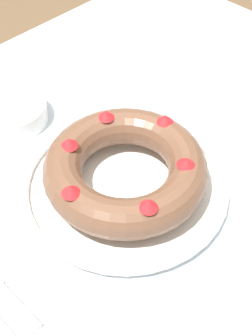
{
  "coord_description": "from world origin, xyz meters",
  "views": [
    {
      "loc": [
        -0.35,
        -0.36,
        1.36
      ],
      "look_at": [
        0.0,
        -0.02,
        0.82
      ],
      "focal_mm": 50.0,
      "sensor_mm": 36.0,
      "label": 1
    }
  ],
  "objects_px": {
    "serving_dish": "(126,185)",
    "napkin": "(229,110)",
    "side_bowl": "(12,112)",
    "bundt_cake": "(126,168)",
    "cake_knife": "(0,289)"
  },
  "relations": [
    {
      "from": "serving_dish",
      "to": "napkin",
      "type": "distance_m",
      "value": 0.28
    },
    {
      "from": "side_bowl",
      "to": "bundt_cake",
      "type": "bearing_deg",
      "value": -84.46
    },
    {
      "from": "napkin",
      "to": "serving_dish",
      "type": "bearing_deg",
      "value": 179.15
    },
    {
      "from": "bundt_cake",
      "to": "side_bowl",
      "type": "bearing_deg",
      "value": 95.54
    },
    {
      "from": "side_bowl",
      "to": "napkin",
      "type": "bearing_deg",
      "value": -42.07
    },
    {
      "from": "napkin",
      "to": "side_bowl",
      "type": "bearing_deg",
      "value": 137.93
    },
    {
      "from": "serving_dish",
      "to": "side_bowl",
      "type": "relative_size",
      "value": 2.54
    },
    {
      "from": "bundt_cake",
      "to": "side_bowl",
      "type": "relative_size",
      "value": 1.96
    },
    {
      "from": "serving_dish",
      "to": "side_bowl",
      "type": "xyz_separation_m",
      "value": [
        -0.03,
        0.27,
        0.01
      ]
    },
    {
      "from": "cake_knife",
      "to": "napkin",
      "type": "height_order",
      "value": "cake_knife"
    },
    {
      "from": "bundt_cake",
      "to": "cake_knife",
      "type": "xyz_separation_m",
      "value": [
        -0.25,
        -0.0,
        -0.05
      ]
    },
    {
      "from": "bundt_cake",
      "to": "napkin",
      "type": "distance_m",
      "value": 0.29
    },
    {
      "from": "serving_dish",
      "to": "napkin",
      "type": "height_order",
      "value": "serving_dish"
    },
    {
      "from": "cake_knife",
      "to": "napkin",
      "type": "xyz_separation_m",
      "value": [
        0.54,
        -0.0,
        -0.0
      ]
    },
    {
      "from": "cake_knife",
      "to": "napkin",
      "type": "bearing_deg",
      "value": -5.88
    }
  ]
}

